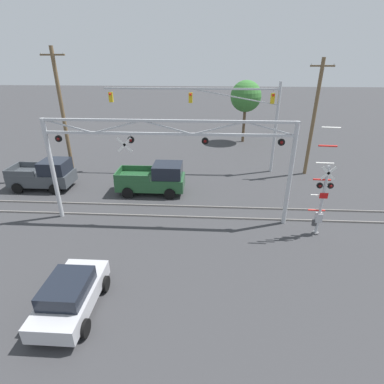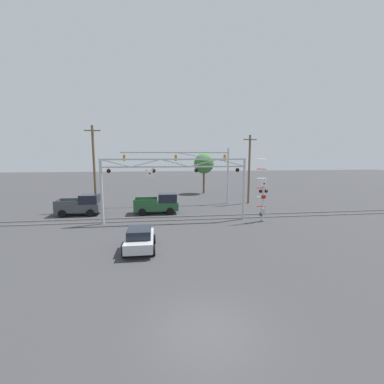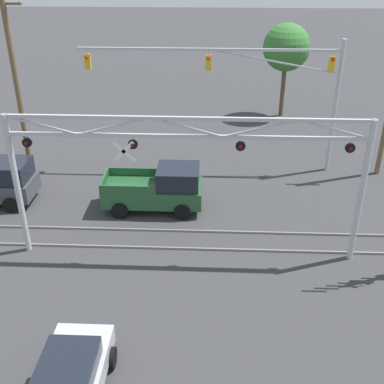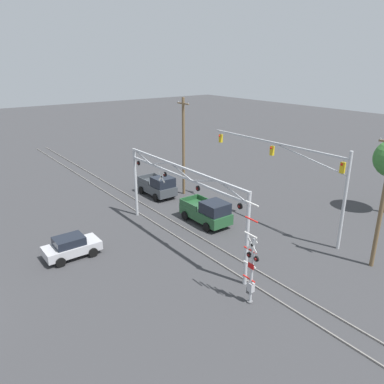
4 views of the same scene
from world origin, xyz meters
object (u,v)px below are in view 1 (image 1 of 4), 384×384
traffic_signal_span (232,109)px  pickup_truck_lead (155,179)px  pickup_truck_following (45,175)px  utility_pole_left (63,115)px  utility_pole_right (314,118)px  sedan_waiting (70,295)px  crossing_signal_mast (321,200)px  crossing_gantry (168,152)px  background_tree_beyond_span (246,96)px

traffic_signal_span → pickup_truck_lead: traffic_signal_span is taller
pickup_truck_lead → pickup_truck_following: bearing=177.8°
pickup_truck_following → utility_pole_left: bearing=69.4°
traffic_signal_span → utility_pole_right: (6.51, -0.37, -0.54)m
utility_pole_left → utility_pole_right: 19.66m
pickup_truck_following → utility_pole_right: 21.28m
sedan_waiting → utility_pole_right: 21.27m
utility_pole_left → crossing_signal_mast: bearing=-24.2°
pickup_truck_following → crossing_gantry: bearing=-22.9°
pickup_truck_lead → utility_pole_left: 8.92m
traffic_signal_span → utility_pole_left: (-13.06, -2.14, -0.17)m
pickup_truck_lead → utility_pole_right: utility_pole_right is taller
crossing_signal_mast → utility_pole_left: 19.40m
sedan_waiting → pickup_truck_lead: bearing=83.0°
pickup_truck_lead → pickup_truck_following: size_ratio=1.07×
crossing_signal_mast → pickup_truck_lead: crossing_signal_mast is taller
utility_pole_left → background_tree_beyond_span: (15.23, 11.85, -0.02)m
crossing_gantry → utility_pole_right: (10.55, 8.50, 0.39)m
pickup_truck_lead → sedan_waiting: bearing=-97.0°
crossing_gantry → sedan_waiting: bearing=-111.7°
crossing_gantry → utility_pole_left: utility_pole_left is taller
traffic_signal_span → pickup_truck_lead: size_ratio=2.92×
pickup_truck_following → utility_pole_right: utility_pole_right is taller
sedan_waiting → utility_pole_right: bearing=49.7°
crossing_gantry → traffic_signal_span: 9.79m
pickup_truck_lead → sedan_waiting: size_ratio=1.25×
pickup_truck_following → sedan_waiting: size_ratio=1.17×
crossing_signal_mast → background_tree_beyond_span: (-2.27, 19.71, 2.93)m
sedan_waiting → utility_pole_left: size_ratio=0.39×
utility_pole_right → background_tree_beyond_span: bearing=113.3°
utility_pole_right → background_tree_beyond_span: 10.99m
crossing_signal_mast → sedan_waiting: crossing_signal_mast is taller
crossing_gantry → sedan_waiting: size_ratio=3.64×
crossing_gantry → background_tree_beyond_span: background_tree_beyond_span is taller
crossing_signal_mast → utility_pole_right: (2.08, 9.62, 2.57)m
traffic_signal_span → sedan_waiting: bearing=-113.2°
traffic_signal_span → background_tree_beyond_span: 9.95m
pickup_truck_following → crossing_signal_mast: bearing=-16.1°
utility_pole_right → pickup_truck_following: bearing=-168.2°
pickup_truck_lead → utility_pole_right: 13.47m
utility_pole_left → background_tree_beyond_span: bearing=37.9°
crossing_gantry → background_tree_beyond_span: bearing=71.5°
utility_pole_right → crossing_signal_mast: bearing=-102.2°
background_tree_beyond_span → pickup_truck_lead: bearing=-117.9°
pickup_truck_following → utility_pole_right: size_ratio=0.50×
pickup_truck_following → utility_pole_left: (0.95, 2.53, 4.01)m
pickup_truck_following → sedan_waiting: bearing=-59.0°
pickup_truck_lead → traffic_signal_span: bearing=41.6°
utility_pole_right → sedan_waiting: bearing=-130.3°
pickup_truck_following → background_tree_beyond_span: (16.17, 14.38, 3.99)m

